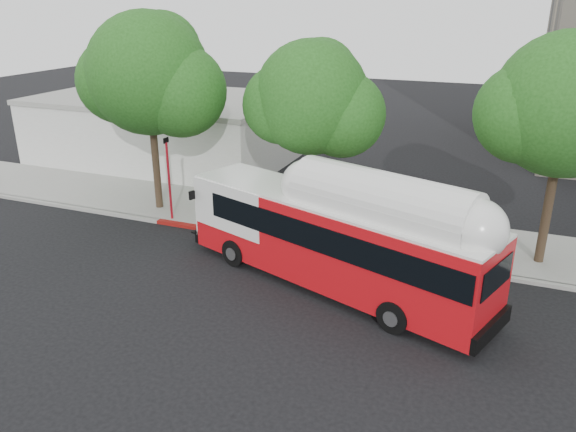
% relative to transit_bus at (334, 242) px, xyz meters
% --- Properties ---
extents(ground, '(120.00, 120.00, 0.00)m').
position_rel_transit_bus_xyz_m(ground, '(-1.77, -0.89, -1.82)').
color(ground, black).
rests_on(ground, ground).
extents(sidewalk, '(60.00, 5.00, 0.15)m').
position_rel_transit_bus_xyz_m(sidewalk, '(-1.77, 5.61, -1.74)').
color(sidewalk, gray).
rests_on(sidewalk, ground).
extents(curb_strip, '(60.00, 0.30, 0.15)m').
position_rel_transit_bus_xyz_m(curb_strip, '(-1.77, 3.01, -1.74)').
color(curb_strip, gray).
rests_on(curb_strip, ground).
extents(red_curb_segment, '(10.00, 0.32, 0.16)m').
position_rel_transit_bus_xyz_m(red_curb_segment, '(-4.77, 3.01, -1.74)').
color(red_curb_segment, maroon).
rests_on(red_curb_segment, ground).
extents(street_tree_left, '(6.67, 5.80, 9.74)m').
position_rel_transit_bus_xyz_m(street_tree_left, '(-10.30, 4.67, 4.79)').
color(street_tree_left, '#2D2116').
rests_on(street_tree_left, ground).
extents(street_tree_mid, '(5.75, 5.00, 8.62)m').
position_rel_transit_bus_xyz_m(street_tree_mid, '(-2.36, 5.17, 4.09)').
color(street_tree_mid, '#2D2116').
rests_on(street_tree_mid, ground).
extents(low_commercial_bldg, '(16.20, 10.20, 4.25)m').
position_rel_transit_bus_xyz_m(low_commercial_bldg, '(-15.77, 13.11, 0.34)').
color(low_commercial_bldg, silver).
rests_on(low_commercial_bldg, ground).
extents(transit_bus, '(13.14, 6.57, 3.88)m').
position_rel_transit_bus_xyz_m(transit_bus, '(0.00, 0.00, 0.00)').
color(transit_bus, red).
rests_on(transit_bus, ground).
extents(signal_pole, '(0.12, 0.39, 4.14)m').
position_rel_transit_bus_xyz_m(signal_pole, '(-9.27, 3.44, 0.31)').
color(signal_pole, '#B21320').
rests_on(signal_pole, ground).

